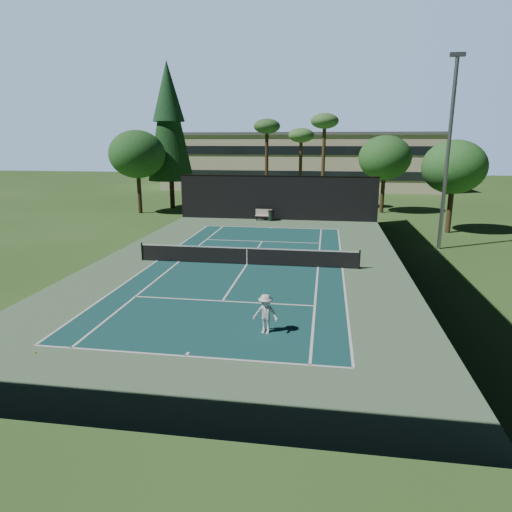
{
  "coord_description": "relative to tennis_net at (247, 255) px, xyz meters",
  "views": [
    {
      "loc": [
        4.43,
        -25.27,
        6.94
      ],
      "look_at": [
        1.0,
        -3.0,
        1.3
      ],
      "focal_mm": 32.0,
      "sensor_mm": 36.0,
      "label": 1
    }
  ],
  "objects": [
    {
      "name": "ground",
      "position": [
        0.0,
        0.0,
        -0.56
      ],
      "size": [
        160.0,
        160.0,
        0.0
      ],
      "primitive_type": "plane",
      "color": "#305720",
      "rests_on": "ground"
    },
    {
      "name": "apron_slab",
      "position": [
        0.0,
        0.0,
        -0.55
      ],
      "size": [
        18.0,
        32.0,
        0.01
      ],
      "primitive_type": "cube",
      "color": "#547753",
      "rests_on": "ground"
    },
    {
      "name": "court_surface",
      "position": [
        0.0,
        0.0,
        -0.55
      ],
      "size": [
        10.97,
        23.77,
        0.01
      ],
      "primitive_type": "cube",
      "color": "#164747",
      "rests_on": "ground"
    },
    {
      "name": "court_lines",
      "position": [
        0.0,
        0.0,
        -0.54
      ],
      "size": [
        11.07,
        23.87,
        0.01
      ],
      "color": "white",
      "rests_on": "ground"
    },
    {
      "name": "tennis_net",
      "position": [
        0.0,
        0.0,
        0.0
      ],
      "size": [
        12.9,
        0.1,
        1.1
      ],
      "color": "black",
      "rests_on": "ground"
    },
    {
      "name": "fence",
      "position": [
        0.0,
        0.06,
        1.45
      ],
      "size": [
        18.04,
        32.05,
        4.03
      ],
      "color": "black",
      "rests_on": "ground"
    },
    {
      "name": "player",
      "position": [
        2.37,
        -9.56,
        0.2
      ],
      "size": [
        1.07,
        0.73,
        1.52
      ],
      "primitive_type": "imported",
      "rotation": [
        0.0,
        0.0,
        -0.18
      ],
      "color": "silver",
      "rests_on": "ground"
    },
    {
      "name": "tennis_ball_a",
      "position": [
        -5.11,
        -12.43,
        -0.52
      ],
      "size": [
        0.07,
        0.07,
        0.07
      ],
      "primitive_type": "sphere",
      "color": "#CFEA35",
      "rests_on": "ground"
    },
    {
      "name": "tennis_ball_b",
      "position": [
        -2.1,
        2.14,
        -0.52
      ],
      "size": [
        0.07,
        0.07,
        0.07
      ],
      "primitive_type": "sphere",
      "color": "yellow",
      "rests_on": "ground"
    },
    {
      "name": "tennis_ball_c",
      "position": [
        1.23,
        1.98,
        -0.52
      ],
      "size": [
        0.07,
        0.07,
        0.07
      ],
      "primitive_type": "sphere",
      "color": "#BFCD2E",
      "rests_on": "ground"
    },
    {
      "name": "tennis_ball_d",
      "position": [
        -5.08,
        4.18,
        -0.52
      ],
      "size": [
        0.07,
        0.07,
        0.07
      ],
      "primitive_type": "sphere",
      "color": "#C3E133",
      "rests_on": "ground"
    },
    {
      "name": "park_bench",
      "position": [
        -1.14,
        15.45,
        -0.01
      ],
      "size": [
        1.5,
        0.45,
        1.02
      ],
      "color": "beige",
      "rests_on": "ground"
    },
    {
      "name": "trash_bin",
      "position": [
        -0.44,
        15.29,
        -0.08
      ],
      "size": [
        0.56,
        0.56,
        0.95
      ],
      "color": "black",
      "rests_on": "ground"
    },
    {
      "name": "pine_tree",
      "position": [
        -12.0,
        22.0,
        9.0
      ],
      "size": [
        4.8,
        4.8,
        15.0
      ],
      "color": "#3F271B",
      "rests_on": "ground"
    },
    {
      "name": "palm_a",
      "position": [
        -2.0,
        24.0,
        7.63
      ],
      "size": [
        2.8,
        2.8,
        9.32
      ],
      "color": "#442C1D",
      "rests_on": "ground"
    },
    {
      "name": "palm_b",
      "position": [
        1.5,
        26.0,
        6.8
      ],
      "size": [
        2.8,
        2.8,
        8.42
      ],
      "color": "#4E3821",
      "rests_on": "ground"
    },
    {
      "name": "palm_c",
      "position": [
        4.0,
        23.0,
        8.05
      ],
      "size": [
        2.8,
        2.8,
        9.77
      ],
      "color": "#4E3921",
      "rests_on": "ground"
    },
    {
      "name": "decid_tree_a",
      "position": [
        10.0,
        22.0,
        4.86
      ],
      "size": [
        5.12,
        5.12,
        7.62
      ],
      "color": "#43311C",
      "rests_on": "ground"
    },
    {
      "name": "decid_tree_b",
      "position": [
        14.0,
        12.0,
        4.52
      ],
      "size": [
        4.8,
        4.8,
        7.14
      ],
      "color": "#4A3420",
      "rests_on": "ground"
    },
    {
      "name": "decid_tree_c",
      "position": [
        -14.0,
        18.0,
        5.21
      ],
      "size": [
        5.44,
        5.44,
        8.09
      ],
      "color": "#432C1D",
      "rests_on": "ground"
    },
    {
      "name": "campus_building",
      "position": [
        0.0,
        45.98,
        3.65
      ],
      "size": [
        40.5,
        12.5,
        8.3
      ],
      "color": "beige",
      "rests_on": "ground"
    },
    {
      "name": "light_pole",
      "position": [
        12.0,
        6.0,
        5.9
      ],
      "size": [
        0.9,
        0.25,
        12.22
      ],
      "color": "gray",
      "rests_on": "ground"
    }
  ]
}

